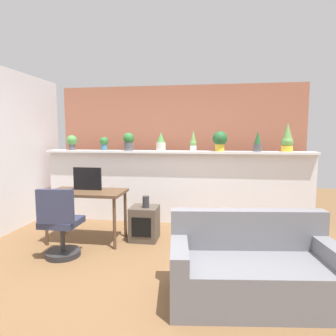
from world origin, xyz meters
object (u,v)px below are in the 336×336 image
(potted_plant_2, at_px, (129,141))
(tv_monitor, at_px, (87,179))
(potted_plant_4, at_px, (193,141))
(side_cube_shelf, at_px, (144,223))
(potted_plant_5, at_px, (220,140))
(vase_on_shelf, at_px, (146,202))
(potted_plant_6, at_px, (258,142))
(desk, at_px, (87,197))
(potted_plant_7, at_px, (287,139))
(potted_plant_1, at_px, (104,143))
(potted_plant_0, at_px, (72,142))
(potted_plant_3, at_px, (161,142))
(office_chair, at_px, (60,228))
(couch, at_px, (253,270))

(potted_plant_2, bearing_deg, tv_monitor, -108.87)
(potted_plant_4, height_order, side_cube_shelf, potted_plant_4)
(potted_plant_5, distance_m, vase_on_shelf, 1.68)
(potted_plant_4, relative_size, potted_plant_6, 1.02)
(desk, bearing_deg, potted_plant_7, 20.75)
(potted_plant_1, distance_m, potted_plant_7, 3.18)
(potted_plant_0, height_order, vase_on_shelf, potted_plant_0)
(tv_monitor, xyz_separation_m, vase_on_shelf, (0.86, 0.06, -0.33))
(potted_plant_3, distance_m, tv_monitor, 1.45)
(potted_plant_5, bearing_deg, potted_plant_0, 179.31)
(office_chair, height_order, couch, office_chair)
(potted_plant_0, relative_size, potted_plant_4, 0.76)
(potted_plant_0, xyz_separation_m, side_cube_shelf, (1.58, -0.94, -1.19))
(potted_plant_1, height_order, tv_monitor, potted_plant_1)
(office_chair, bearing_deg, potted_plant_2, 76.73)
(potted_plant_0, xyz_separation_m, potted_plant_3, (1.67, -0.04, -0.01))
(potted_plant_4, distance_m, couch, 2.74)
(potted_plant_0, bearing_deg, office_chair, -68.63)
(desk, distance_m, vase_on_shelf, 0.86)
(potted_plant_7, relative_size, vase_on_shelf, 2.79)
(potted_plant_4, relative_size, tv_monitor, 0.84)
(potted_plant_2, bearing_deg, desk, -106.80)
(potted_plant_3, xyz_separation_m, desk, (-0.91, -1.07, -0.77))
(potted_plant_3, relative_size, desk, 0.29)
(potted_plant_5, height_order, potted_plant_6, potted_plant_6)
(potted_plant_3, bearing_deg, potted_plant_7, 1.86)
(vase_on_shelf, bearing_deg, potted_plant_3, 86.34)
(potted_plant_2, relative_size, tv_monitor, 0.75)
(desk, distance_m, office_chair, 0.69)
(potted_plant_6, distance_m, couch, 2.61)
(potted_plant_2, distance_m, potted_plant_6, 2.21)
(potted_plant_3, height_order, potted_plant_5, potted_plant_5)
(potted_plant_1, height_order, couch, potted_plant_1)
(potted_plant_6, bearing_deg, side_cube_shelf, -152.19)
(tv_monitor, bearing_deg, potted_plant_3, 47.12)
(potted_plant_1, distance_m, tv_monitor, 1.19)
(potted_plant_1, xyz_separation_m, office_chair, (0.08, -1.78, -1.03))
(potted_plant_2, xyz_separation_m, potted_plant_3, (0.58, -0.01, -0.02))
(potted_plant_0, relative_size, side_cube_shelf, 0.54)
(potted_plant_5, bearing_deg, potted_plant_6, -0.07)
(potted_plant_1, distance_m, potted_plant_3, 1.07)
(potted_plant_2, xyz_separation_m, potted_plant_7, (2.69, 0.06, 0.04))
(potted_plant_0, height_order, potted_plant_7, potted_plant_7)
(potted_plant_2, relative_size, potted_plant_3, 0.97)
(office_chair, distance_m, couch, 2.36)
(potted_plant_6, height_order, tv_monitor, potted_plant_6)
(tv_monitor, bearing_deg, potted_plant_7, 19.32)
(potted_plant_0, distance_m, side_cube_shelf, 2.19)
(potted_plant_3, bearing_deg, potted_plant_4, 7.36)
(potted_plant_3, distance_m, potted_plant_5, 1.01)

